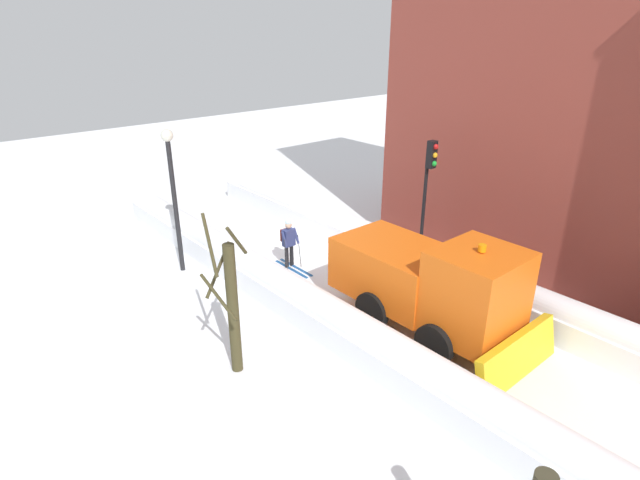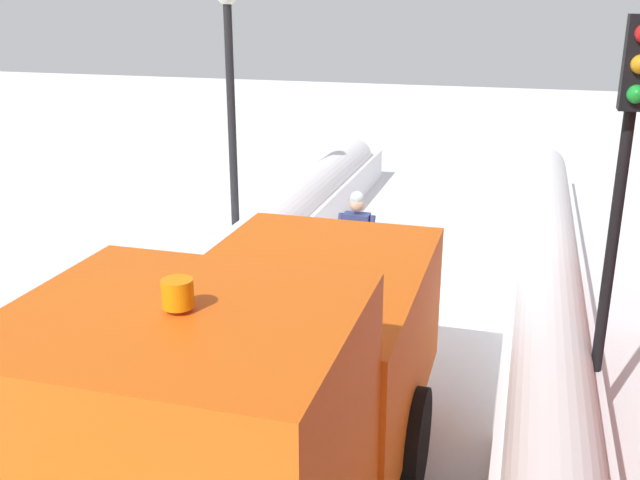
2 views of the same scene
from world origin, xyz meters
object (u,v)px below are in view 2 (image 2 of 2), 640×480
object	(u,v)px
plow_truck	(262,400)
skier	(356,239)
street_lamp	(230,82)
traffic_light_pole	(625,158)

from	to	relation	value
plow_truck	skier	world-z (taller)	plow_truck
plow_truck	skier	distance (m)	5.87
skier	street_lamp	xyz separation A→B (m)	(3.06, -2.24, 2.18)
skier	street_lamp	size ratio (longest dim) A/B	0.36
skier	traffic_light_pole	distance (m)	5.22
street_lamp	plow_truck	bearing A→B (deg)	114.01
traffic_light_pole	street_lamp	xyz separation A→B (m)	(6.55, -5.44, -0.04)
street_lamp	traffic_light_pole	bearing A→B (deg)	140.29
traffic_light_pole	street_lamp	distance (m)	8.51
skier	plow_truck	bearing A→B (deg)	95.26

